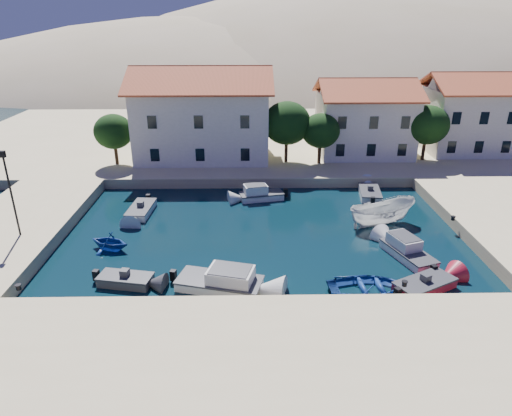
# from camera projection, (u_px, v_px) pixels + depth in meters

# --- Properties ---
(ground) EXTENTS (400.00, 400.00, 0.00)m
(ground) POSITION_uv_depth(u_px,v_px,m) (268.00, 310.00, 26.08)
(ground) COLOR black
(ground) RESTS_ON ground
(quay_south) EXTENTS (52.00, 12.00, 1.00)m
(quay_south) POSITION_uv_depth(u_px,v_px,m) (273.00, 380.00, 20.36)
(quay_south) COLOR #C7B688
(quay_south) RESTS_ON ground
(quay_west) EXTENTS (8.00, 20.00, 1.00)m
(quay_west) POSITION_uv_depth(u_px,v_px,m) (14.00, 229.00, 34.80)
(quay_west) COLOR #C7B688
(quay_west) RESTS_ON ground
(quay_north) EXTENTS (80.00, 36.00, 1.00)m
(quay_north) POSITION_uv_depth(u_px,v_px,m) (271.00, 138.00, 60.93)
(quay_north) COLOR #C7B688
(quay_north) RESTS_ON ground
(hills) EXTENTS (254.00, 176.00, 99.00)m
(hills) POSITION_uv_depth(u_px,v_px,m) (314.00, 145.00, 149.40)
(hills) COLOR tan
(hills) RESTS_ON ground
(building_left) EXTENTS (14.70, 9.45, 9.70)m
(building_left) POSITION_uv_depth(u_px,v_px,m) (203.00, 112.00, 49.48)
(building_left) COLOR beige
(building_left) RESTS_ON quay_north
(building_mid) EXTENTS (10.50, 8.40, 8.30)m
(building_mid) POSITION_uv_depth(u_px,v_px,m) (365.00, 116.00, 50.96)
(building_mid) COLOR beige
(building_mid) RESTS_ON quay_north
(building_right) EXTENTS (9.45, 8.40, 8.80)m
(building_right) POSITION_uv_depth(u_px,v_px,m) (467.00, 112.00, 51.98)
(building_right) COLOR beige
(building_right) RESTS_ON quay_north
(trees) EXTENTS (37.30, 5.30, 6.45)m
(trees) POSITION_uv_depth(u_px,v_px,m) (301.00, 127.00, 47.73)
(trees) COLOR #382314
(trees) RESTS_ON quay_north
(lamppost) EXTENTS (0.35, 0.25, 6.22)m
(lamppost) POSITION_uv_depth(u_px,v_px,m) (10.00, 186.00, 31.33)
(lamppost) COLOR black
(lamppost) RESTS_ON quay_west
(bollards) EXTENTS (29.36, 9.56, 0.30)m
(bollards) POSITION_uv_depth(u_px,v_px,m) (309.00, 259.00, 29.24)
(bollards) COLOR black
(bollards) RESTS_ON ground
(motorboat_grey_sw) EXTENTS (3.55, 2.07, 1.25)m
(motorboat_grey_sw) POSITION_uv_depth(u_px,v_px,m) (126.00, 280.00, 28.47)
(motorboat_grey_sw) COLOR #36373B
(motorboat_grey_sw) RESTS_ON ground
(cabin_cruiser_south) EXTENTS (5.61, 3.49, 1.60)m
(cabin_cruiser_south) POSITION_uv_depth(u_px,v_px,m) (220.00, 281.00, 28.01)
(cabin_cruiser_south) COLOR silver
(cabin_cruiser_south) RESTS_ON ground
(rowboat_south) EXTENTS (5.14, 3.84, 1.02)m
(rowboat_south) POSITION_uv_depth(u_px,v_px,m) (368.00, 292.00, 27.79)
(rowboat_south) COLOR navy
(rowboat_south) RESTS_ON ground
(motorboat_red_se) EXTENTS (4.29, 3.40, 1.25)m
(motorboat_red_se) POSITION_uv_depth(u_px,v_px,m) (425.00, 285.00, 27.94)
(motorboat_red_se) COLOR maroon
(motorboat_red_se) RESTS_ON ground
(cabin_cruiser_east) EXTENTS (3.11, 4.72, 1.60)m
(cabin_cruiser_east) POSITION_uv_depth(u_px,v_px,m) (408.00, 252.00, 31.50)
(cabin_cruiser_east) COLOR silver
(cabin_cruiser_east) RESTS_ON ground
(boat_east) EXTENTS (6.18, 3.91, 2.24)m
(boat_east) POSITION_uv_depth(u_px,v_px,m) (381.00, 225.00, 36.75)
(boat_east) COLOR silver
(boat_east) RESTS_ON ground
(motorboat_white_ne) EXTENTS (2.36, 4.12, 1.25)m
(motorboat_white_ne) POSITION_uv_depth(u_px,v_px,m) (370.00, 193.00, 42.46)
(motorboat_white_ne) COLOR silver
(motorboat_white_ne) RESTS_ON ground
(rowboat_west) EXTENTS (3.59, 3.35, 1.54)m
(rowboat_west) POSITION_uv_depth(u_px,v_px,m) (111.00, 249.00, 32.91)
(rowboat_west) COLOR navy
(rowboat_west) RESTS_ON ground
(motorboat_white_west) EXTENTS (2.02, 4.08, 1.25)m
(motorboat_white_west) POSITION_uv_depth(u_px,v_px,m) (141.00, 210.00, 38.79)
(motorboat_white_west) COLOR silver
(motorboat_white_west) RESTS_ON ground
(cabin_cruiser_north) EXTENTS (4.22, 2.48, 1.60)m
(cabin_cruiser_north) POSITION_uv_depth(u_px,v_px,m) (261.00, 194.00, 41.68)
(cabin_cruiser_north) COLOR silver
(cabin_cruiser_north) RESTS_ON ground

